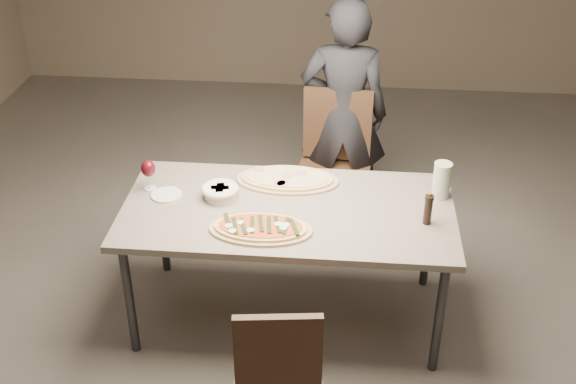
# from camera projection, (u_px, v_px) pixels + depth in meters

# --- Properties ---
(room) EXTENTS (7.00, 7.00, 7.00)m
(room) POSITION_uv_depth(u_px,v_px,m) (288.00, 97.00, 3.57)
(room) COLOR #625C54
(room) RESTS_ON ground
(dining_table) EXTENTS (1.80, 0.90, 0.75)m
(dining_table) POSITION_uv_depth(u_px,v_px,m) (288.00, 217.00, 3.93)
(dining_table) COLOR gray
(dining_table) RESTS_ON ground
(zucchini_pizza) EXTENTS (0.54, 0.30, 0.05)m
(zucchini_pizza) POSITION_uv_depth(u_px,v_px,m) (261.00, 228.00, 3.71)
(zucchini_pizza) COLOR tan
(zucchini_pizza) RESTS_ON dining_table
(ham_pizza) EXTENTS (0.59, 0.33, 0.04)m
(ham_pizza) POSITION_uv_depth(u_px,v_px,m) (287.00, 179.00, 4.14)
(ham_pizza) COLOR tan
(ham_pizza) RESTS_ON dining_table
(bread_basket) EXTENTS (0.20, 0.20, 0.07)m
(bread_basket) POSITION_uv_depth(u_px,v_px,m) (220.00, 191.00, 3.97)
(bread_basket) COLOR beige
(bread_basket) RESTS_ON dining_table
(oil_dish) EXTENTS (0.14, 0.14, 0.02)m
(oil_dish) POSITION_uv_depth(u_px,v_px,m) (265.00, 237.00, 3.65)
(oil_dish) COLOR white
(oil_dish) RESTS_ON dining_table
(pepper_mill_left) EXTENTS (0.05, 0.05, 0.20)m
(pepper_mill_left) POSITION_uv_depth(u_px,v_px,m) (441.00, 178.00, 3.98)
(pepper_mill_left) COLOR black
(pepper_mill_left) RESTS_ON dining_table
(pepper_mill_right) EXTENTS (0.05, 0.05, 0.19)m
(pepper_mill_right) POSITION_uv_depth(u_px,v_px,m) (428.00, 209.00, 3.73)
(pepper_mill_right) COLOR black
(pepper_mill_right) RESTS_ON dining_table
(carafe) EXTENTS (0.10, 0.10, 0.21)m
(carafe) POSITION_uv_depth(u_px,v_px,m) (442.00, 180.00, 3.96)
(carafe) COLOR silver
(carafe) RESTS_ON dining_table
(wine_glass) EXTENTS (0.08, 0.08, 0.18)m
(wine_glass) POSITION_uv_depth(u_px,v_px,m) (148.00, 169.00, 4.01)
(wine_glass) COLOR silver
(wine_glass) RESTS_ON dining_table
(side_plate) EXTENTS (0.17, 0.17, 0.01)m
(side_plate) POSITION_uv_depth(u_px,v_px,m) (166.00, 195.00, 4.01)
(side_plate) COLOR white
(side_plate) RESTS_ON dining_table
(chair_near) EXTENTS (0.45, 0.45, 0.85)m
(chair_near) POSITION_uv_depth(u_px,v_px,m) (278.00, 364.00, 3.28)
(chair_near) COLOR #412A1B
(chair_near) RESTS_ON ground
(chair_far) EXTENTS (0.52, 0.52, 1.01)m
(chair_far) POSITION_uv_depth(u_px,v_px,m) (334.00, 159.00, 4.77)
(chair_far) COLOR #412A1B
(chair_far) RESTS_ON ground
(diner) EXTENTS (0.60, 0.40, 1.61)m
(diner) POSITION_uv_depth(u_px,v_px,m) (344.00, 115.00, 4.79)
(diner) COLOR black
(diner) RESTS_ON ground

